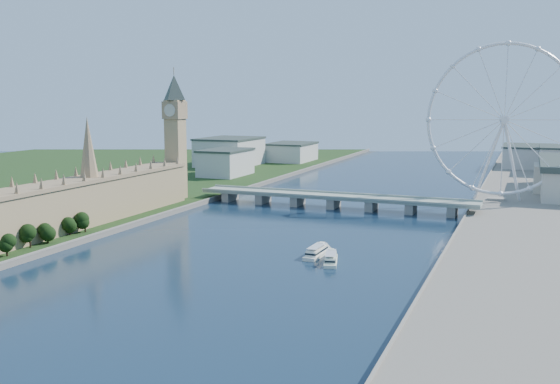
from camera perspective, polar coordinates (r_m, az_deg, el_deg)
The scene contains 8 objects.
ground at distance 228.92m, azimuth -18.39°, elevation -13.58°, with size 2000.00×2000.00×0.00m, color #1C3F4F.
parliament_range at distance 430.31m, azimuth -16.94°, elevation -0.63°, with size 24.00×200.00×70.00m.
big_ben at distance 513.86m, azimuth -9.58°, elevation 6.45°, with size 20.02×20.02×110.00m.
westminster_bridge at distance 487.14m, azimuth 4.94°, elevation -0.66°, with size 220.00×22.00×9.50m.
london_eye at distance 515.73m, azimuth 19.82°, elevation 6.18°, with size 113.60×39.12×124.30m.
city_skyline at distance 730.24m, azimuth 13.93°, elevation 3.02°, with size 505.00×280.00×32.00m.
tour_boat_near at distance 339.15m, azimuth 3.37°, elevation -5.88°, with size 7.23×28.36×6.25m, color white, non-canonical shape.
tour_boat_far at distance 326.20m, azimuth 4.66°, elevation -6.48°, with size 6.80×26.76×5.88m, color silver, non-canonical shape.
Camera 1 is at (140.15, -159.97, 84.69)m, focal length 40.00 mm.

